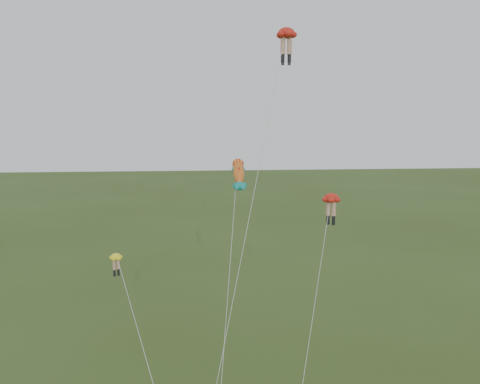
{
  "coord_description": "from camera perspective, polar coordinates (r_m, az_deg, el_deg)",
  "views": [
    {
      "loc": [
        -2.12,
        -29.62,
        18.56
      ],
      "look_at": [
        1.16,
        6.0,
        13.39
      ],
      "focal_mm": 40.0,
      "sensor_mm": 36.0,
      "label": 1
    }
  ],
  "objects": [
    {
      "name": "legs_kite_red_mid",
      "position": [
        38.07,
        9.65,
        -1.26
      ],
      "size": [
        5.37,
        10.42,
        13.11
      ],
      "rotation": [
        0.0,
        0.0,
        -0.58
      ],
      "color": "red",
      "rests_on": "ground"
    },
    {
      "name": "legs_kite_yellow",
      "position": [
        35.74,
        -12.78,
        -7.96
      ],
      "size": [
        4.92,
        10.19,
        9.6
      ],
      "rotation": [
        0.0,
        0.0,
        0.51
      ],
      "color": "yellow",
      "rests_on": "ground"
    },
    {
      "name": "fish_kite",
      "position": [
        38.32,
        -0.16,
        2.02
      ],
      "size": [
        2.79,
        12.14,
        15.63
      ],
      "rotation": [
        0.6,
        0.0,
        -0.02
      ],
      "color": "gold",
      "rests_on": "ground"
    },
    {
      "name": "legs_kite_red_high",
      "position": [
        38.96,
        4.85,
        15.78
      ],
      "size": [
        7.12,
        11.21,
        24.65
      ],
      "rotation": [
        0.0,
        0.0,
        -0.08
      ],
      "color": "red",
      "rests_on": "ground"
    }
  ]
}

